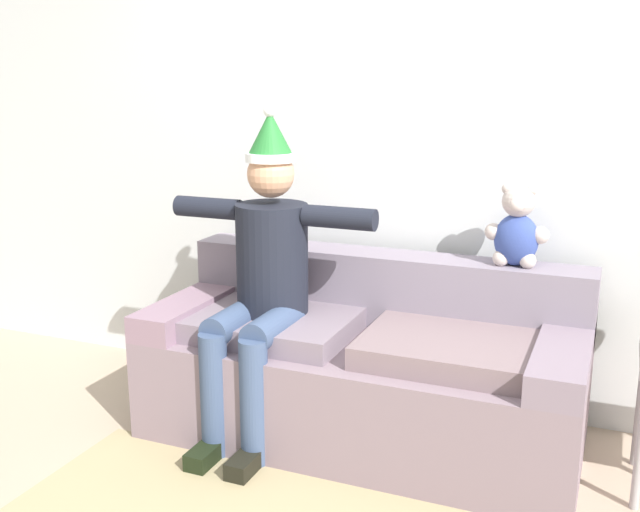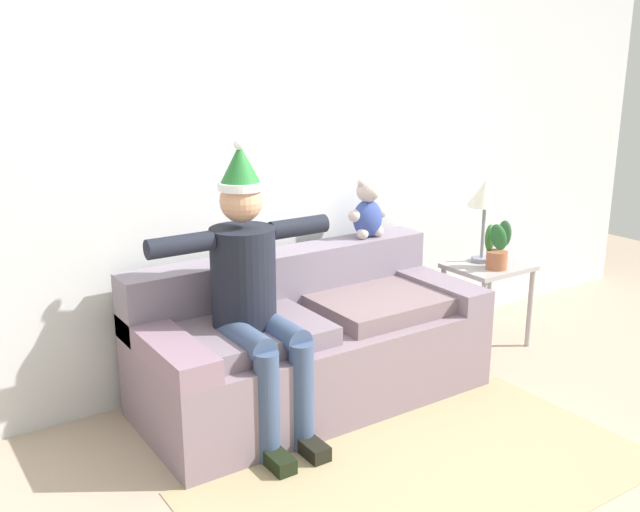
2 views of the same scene
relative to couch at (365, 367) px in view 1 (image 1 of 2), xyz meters
name	(u,v)px [view 1 (image 1 of 2)]	position (x,y,z in m)	size (l,w,h in m)	color
back_wall	(402,142)	(0.00, 0.53, 1.01)	(7.00, 0.10, 2.70)	silver
couch	(365,367)	(0.00, 0.00, 0.00)	(2.00, 0.88, 0.83)	gray
person_seated	(263,271)	(-0.45, -0.16, 0.46)	(1.02, 0.77, 1.55)	black
teddy_bear	(517,229)	(0.63, 0.28, 0.66)	(0.29, 0.17, 0.38)	#354995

